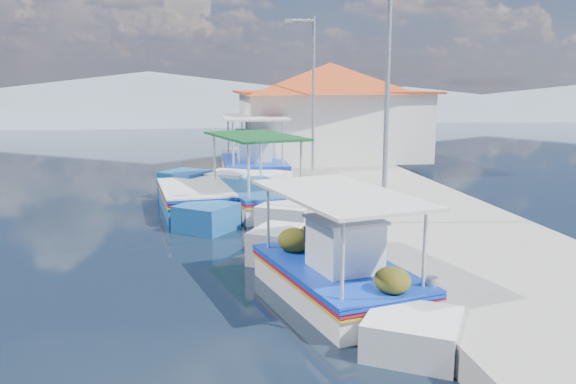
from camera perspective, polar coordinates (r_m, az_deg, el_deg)
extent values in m
plane|color=black|center=(12.45, -8.49, -8.18)|extent=(160.00, 160.00, 0.00)
cube|color=#9B9891|center=(19.12, 9.23, -0.76)|extent=(5.00, 44.00, 0.50)
cylinder|color=#A5A8AD|center=(10.15, 13.87, -8.90)|extent=(0.20, 0.20, 0.30)
cylinder|color=#A5A8AD|center=(14.69, 6.34, -2.55)|extent=(0.20, 0.20, 0.30)
cylinder|color=#A5A8AD|center=(20.43, 1.91, 1.25)|extent=(0.20, 0.20, 0.30)
cylinder|color=#A5A8AD|center=(26.28, -0.57, 3.37)|extent=(0.20, 0.20, 0.30)
cube|color=silver|center=(11.11, 4.83, -9.39)|extent=(2.78, 4.13, 0.83)
cube|color=silver|center=(13.46, 4.90, -5.32)|extent=(1.89, 1.89, 0.91)
cube|color=silver|center=(8.87, 4.74, -14.76)|extent=(1.84, 1.84, 0.78)
cube|color=#0E36B6|center=(10.99, 4.87, -7.52)|extent=(2.86, 4.25, 0.05)
cube|color=maroon|center=(11.01, 4.86, -7.86)|extent=(2.86, 4.25, 0.04)
cube|color=gold|center=(11.03, 4.85, -8.16)|extent=(2.86, 4.25, 0.03)
cube|color=#0E36B6|center=(10.97, 4.87, -7.21)|extent=(2.87, 4.22, 0.04)
cube|color=brown|center=(10.98, 4.87, -7.34)|extent=(2.61, 4.02, 0.04)
cube|color=silver|center=(10.59, 4.90, -5.32)|extent=(1.30, 1.35, 0.96)
cube|color=silver|center=(10.46, 4.95, -2.71)|extent=(1.41, 1.46, 0.05)
cylinder|color=beige|center=(12.35, 1.40, -1.92)|extent=(0.06, 0.06, 1.39)
cylinder|color=beige|center=(12.35, 8.51, -2.04)|extent=(0.06, 0.06, 1.39)
cylinder|color=beige|center=(9.29, 0.13, -6.18)|extent=(0.06, 0.06, 1.39)
cylinder|color=beige|center=(9.29, 9.65, -6.33)|extent=(0.06, 0.06, 1.39)
cube|color=silver|center=(10.63, 4.99, -0.19)|extent=(2.87, 4.15, 0.06)
ellipsoid|color=#434312|center=(12.08, 3.26, -4.41)|extent=(0.66, 0.73, 0.50)
ellipsoid|color=#434312|center=(12.51, 6.12, -4.11)|extent=(0.56, 0.61, 0.42)
ellipsoid|color=#434312|center=(9.42, 5.91, -9.02)|extent=(0.59, 0.65, 0.44)
sphere|color=red|center=(11.33, 9.34, -3.44)|extent=(0.35, 0.35, 0.35)
cube|color=silver|center=(18.45, -3.19, -1.13)|extent=(2.99, 4.23, 0.98)
cube|color=silver|center=(20.92, -2.04, 0.63)|extent=(2.02, 2.02, 1.08)
cube|color=silver|center=(16.06, -4.64, -2.93)|extent=(1.96, 1.96, 0.92)
cube|color=#0E36B6|center=(18.36, -3.20, 0.25)|extent=(3.08, 4.35, 0.06)
cube|color=maroon|center=(18.38, -3.20, 0.00)|extent=(3.08, 4.35, 0.05)
cube|color=gold|center=(18.39, -3.20, -0.22)|extent=(3.08, 4.35, 0.04)
cube|color=#195497|center=(18.35, -3.20, 0.47)|extent=(3.09, 4.32, 0.05)
cube|color=brown|center=(18.35, -3.20, 0.38)|extent=(2.81, 4.11, 0.05)
cylinder|color=beige|center=(19.94, -4.80, 3.57)|extent=(0.07, 0.07, 1.64)
cylinder|color=beige|center=(19.69, -0.10, 3.51)|extent=(0.07, 0.07, 1.64)
cylinder|color=beige|center=(16.83, -6.89, 2.21)|extent=(0.07, 0.07, 1.64)
cylinder|color=beige|center=(16.53, -1.33, 2.13)|extent=(0.07, 0.07, 1.64)
cube|color=#0E461C|center=(18.13, -3.26, 5.49)|extent=(3.09, 4.25, 0.07)
cube|color=#195497|center=(18.43, -9.08, -1.22)|extent=(2.41, 3.92, 1.03)
cube|color=#195497|center=(20.82, -8.24, 0.53)|extent=(1.97, 1.97, 1.14)
cube|color=#195497|center=(16.11, -10.14, -2.98)|extent=(1.92, 1.92, 0.98)
cube|color=#0E36B6|center=(18.34, -9.12, 0.24)|extent=(2.48, 4.04, 0.07)
cube|color=maroon|center=(18.35, -9.11, -0.03)|extent=(2.48, 4.04, 0.05)
cube|color=gold|center=(18.37, -9.11, -0.26)|extent=(2.48, 4.04, 0.04)
cube|color=silver|center=(18.32, -9.13, 0.47)|extent=(2.49, 4.00, 0.05)
cube|color=brown|center=(18.33, -9.12, 0.37)|extent=(2.24, 3.83, 0.05)
cube|color=silver|center=(24.34, -3.36, 1.81)|extent=(2.42, 4.58, 1.08)
cube|color=silver|center=(27.32, -4.06, 3.06)|extent=(2.42, 2.42, 1.19)
cube|color=silver|center=(21.45, -2.51, 0.61)|extent=(2.35, 2.35, 1.02)
cube|color=#0E36B6|center=(24.27, -3.38, 2.97)|extent=(2.49, 4.72, 0.07)
cube|color=maroon|center=(24.28, -3.37, 2.76)|extent=(2.49, 4.72, 0.06)
cube|color=gold|center=(24.29, -3.37, 2.57)|extent=(2.49, 4.72, 0.05)
cube|color=#0E36B6|center=(24.26, -3.38, 3.15)|extent=(2.51, 4.68, 0.06)
cube|color=brown|center=(24.26, -3.38, 3.07)|extent=(2.23, 4.49, 0.06)
cube|color=silver|center=(23.85, -3.31, 4.45)|extent=(1.32, 1.48, 1.25)
cube|color=silver|center=(23.79, -3.32, 6.00)|extent=(1.44, 1.60, 0.07)
cylinder|color=beige|center=(25.98, -5.95, 5.55)|extent=(0.08, 0.08, 1.81)
cylinder|color=beige|center=(26.17, -1.77, 5.64)|extent=(0.08, 0.08, 1.81)
cylinder|color=beige|center=(22.17, -5.32, 4.69)|extent=(0.08, 0.08, 1.81)
cylinder|color=beige|center=(22.39, -0.44, 4.79)|extent=(0.08, 0.08, 1.81)
cube|color=silver|center=(24.09, -3.42, 7.35)|extent=(2.54, 4.59, 0.08)
cube|color=white|center=(27.57, 4.08, 6.50)|extent=(8.00, 6.00, 3.00)
cube|color=#BB4519|center=(27.50, 4.13, 9.72)|extent=(8.64, 6.48, 0.10)
pyramid|color=#BB4519|center=(27.50, 4.15, 11.08)|extent=(10.49, 10.49, 1.40)
cube|color=brown|center=(26.00, -4.04, 5.15)|extent=(0.06, 1.00, 2.00)
cube|color=#0E36B6|center=(28.44, -4.50, 6.83)|extent=(0.06, 1.20, 0.90)
cylinder|color=#A5A8AD|center=(14.55, 9.64, 8.57)|extent=(0.12, 0.12, 6.00)
cylinder|color=#A5A8AD|center=(23.26, 2.49, 9.45)|extent=(0.12, 0.12, 6.00)
cylinder|color=#A5A8AD|center=(23.28, 1.30, 16.48)|extent=(1.00, 0.08, 0.08)
cube|color=#A5A8AD|center=(23.19, 0.03, 16.38)|extent=(0.30, 0.14, 0.14)
cone|color=slate|center=(67.98, -13.39, 9.10)|extent=(96.00, 96.00, 5.50)
cone|color=slate|center=(72.30, 11.36, 8.58)|extent=(76.80, 76.80, 3.80)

